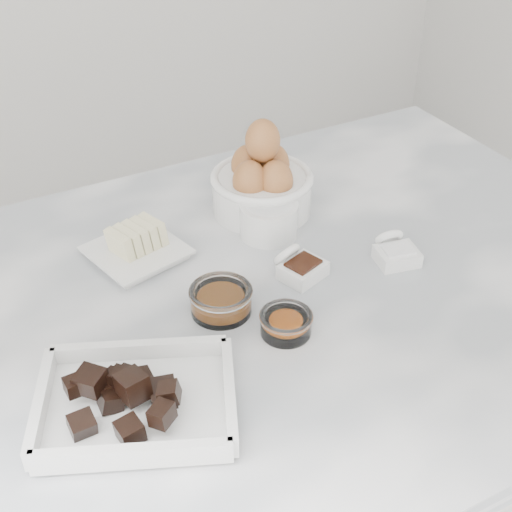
{
  "coord_description": "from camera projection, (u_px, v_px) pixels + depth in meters",
  "views": [
    {
      "loc": [
        -0.36,
        -0.68,
        1.56
      ],
      "look_at": [
        0.02,
        0.03,
        0.98
      ],
      "focal_mm": 50.0,
      "sensor_mm": 36.0,
      "label": 1
    }
  ],
  "objects": [
    {
      "name": "zest_bowl",
      "position": [
        286.0,
        322.0,
        0.91
      ],
      "size": [
        0.07,
        0.07,
        0.03
      ],
      "color": "white",
      "rests_on": "marble_slab"
    },
    {
      "name": "salt_spoon",
      "position": [
        395.0,
        251.0,
        1.04
      ],
      "size": [
        0.07,
        0.08,
        0.05
      ],
      "color": "white",
      "rests_on": "marble_slab"
    },
    {
      "name": "vanilla_spoon",
      "position": [
        299.0,
        266.0,
        1.01
      ],
      "size": [
        0.07,
        0.09,
        0.05
      ],
      "color": "white",
      "rests_on": "marble_slab"
    },
    {
      "name": "chocolate_dish",
      "position": [
        136.0,
        397.0,
        0.8
      ],
      "size": [
        0.27,
        0.24,
        0.06
      ],
      "color": "white",
      "rests_on": "marble_slab"
    },
    {
      "name": "egg_bowl",
      "position": [
        262.0,
        182.0,
        1.13
      ],
      "size": [
        0.17,
        0.17,
        0.16
      ],
      "color": "white",
      "rests_on": "marble_slab"
    },
    {
      "name": "sugar_ramekin",
      "position": [
        269.0,
        218.0,
        1.09
      ],
      "size": [
        0.09,
        0.09,
        0.05
      ],
      "color": "white",
      "rests_on": "marble_slab"
    },
    {
      "name": "butter_plate",
      "position": [
        134.0,
        246.0,
        1.04
      ],
      "size": [
        0.15,
        0.15,
        0.05
      ],
      "color": "white",
      "rests_on": "marble_slab"
    },
    {
      "name": "honey_bowl",
      "position": [
        221.0,
        300.0,
        0.94
      ],
      "size": [
        0.09,
        0.09,
        0.04
      ],
      "color": "white",
      "rests_on": "marble_slab"
    },
    {
      "name": "marble_slab",
      "position": [
        253.0,
        306.0,
        0.99
      ],
      "size": [
        1.2,
        0.8,
        0.04
      ],
      "primitive_type": "cube",
      "color": "white",
      "rests_on": "cabinet"
    },
    {
      "name": "cabinet",
      "position": [
        254.0,
        509.0,
        1.27
      ],
      "size": [
        1.1,
        0.7,
        0.9
      ],
      "primitive_type": "cube",
      "color": "beige",
      "rests_on": "ground"
    }
  ]
}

